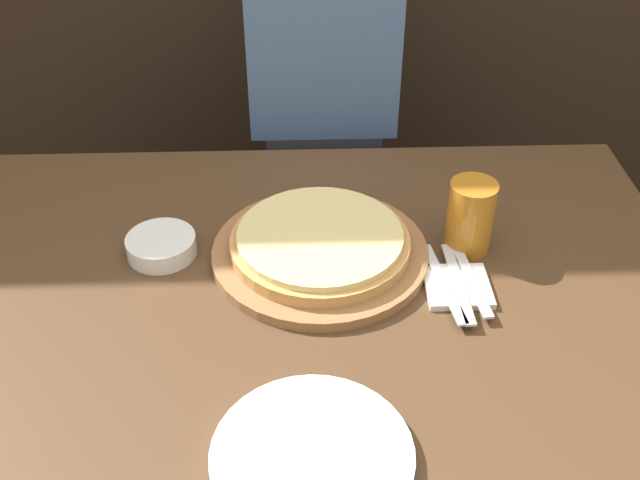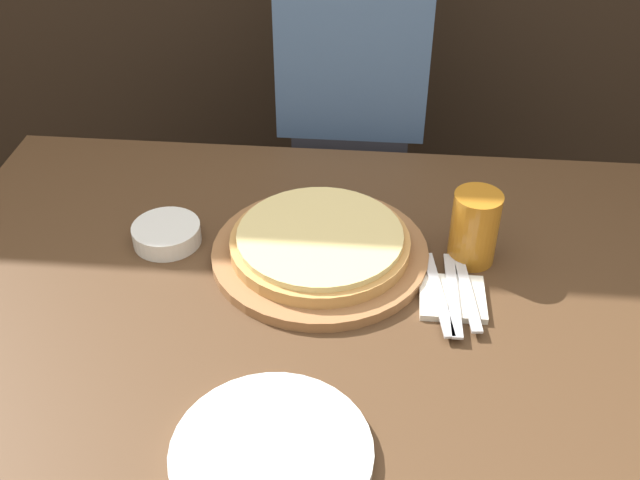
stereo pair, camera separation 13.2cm
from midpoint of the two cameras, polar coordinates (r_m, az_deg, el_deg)
name	(u,v)px [view 1 (the left image)]	position (r m, az deg, el deg)	size (l,w,h in m)	color
dining_table	(309,441)	(1.51, -3.43, -15.18)	(1.36, 1.04, 0.70)	#4C331E
pizza_on_board	(320,247)	(1.33, -2.84, -0.63)	(0.39, 0.39, 0.06)	#99663D
beer_glass	(471,214)	(1.34, 8.66, 1.89)	(0.08, 0.08, 0.14)	#B7701E
dinner_plate	(311,456)	(1.04, -4.53, -16.28)	(0.28, 0.28, 0.02)	white
side_bowl	(161,246)	(1.39, -14.69, -0.53)	(0.13, 0.13, 0.04)	white
napkin_stack	(457,287)	(1.29, 7.55, -3.65)	(0.11, 0.11, 0.01)	silver
fork	(443,283)	(1.28, 6.47, -3.40)	(0.05, 0.21, 0.00)	silver
dinner_knife	(458,283)	(1.28, 7.58, -3.37)	(0.02, 0.21, 0.00)	silver
spoon	(472,282)	(1.29, 8.68, -3.33)	(0.04, 0.18, 0.00)	silver
diner_person	(323,135)	(1.85, -1.86, 7.91)	(0.34, 0.20, 1.29)	#33333D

